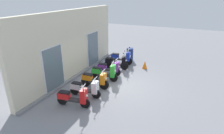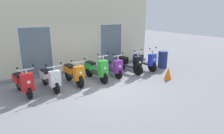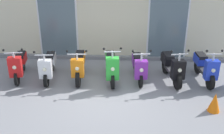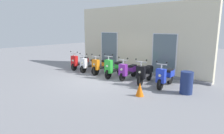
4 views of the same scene
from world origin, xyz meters
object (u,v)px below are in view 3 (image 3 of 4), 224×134
scooter_purple (139,66)px  traffic_cone (215,102)px  scooter_black (172,67)px  scooter_white (48,66)px  scooter_red (19,64)px  scooter_green (111,66)px  scooter_blue (205,67)px  scooter_orange (79,65)px

scooter_purple → traffic_cone: scooter_purple is taller
scooter_black → traffic_cone: 1.91m
scooter_white → traffic_cone: scooter_white is taller
scooter_red → scooter_purple: size_ratio=1.00×
scooter_red → traffic_cone: (5.71, -1.66, -0.21)m
scooter_green → scooter_black: scooter_green is taller
scooter_green → traffic_cone: size_ratio=3.10×
scooter_purple → scooter_white: bearing=-178.5°
scooter_black → scooter_red: bearing=-179.7°
scooter_purple → traffic_cone: size_ratio=2.92×
scooter_blue → traffic_cone: size_ratio=3.11×
scooter_green → scooter_black: 1.89m
scooter_green → scooter_purple: size_ratio=1.06×
scooter_white → scooter_green: bearing=-1.6°
scooter_blue → scooter_white: bearing=-179.0°
scooter_black → scooter_blue: bearing=3.4°
scooter_black → scooter_blue: 1.03m
scooter_purple → traffic_cone: (1.90, -1.73, -0.20)m
scooter_blue → scooter_green: bearing=-177.2°
scooter_red → scooter_green: scooter_green is taller
scooter_red → scooter_purple: scooter_purple is taller
scooter_blue → scooter_orange: bearing=-179.1°
scooter_green → scooter_blue: 2.92m
scooter_white → traffic_cone: 5.04m
scooter_orange → traffic_cone: 4.14m
traffic_cone → scooter_white: bearing=160.8°
scooter_white → scooter_green: scooter_green is taller
scooter_white → scooter_blue: scooter_blue is taller
scooter_green → scooter_black: bearing=2.5°
scooter_purple → scooter_black: 1.03m
scooter_blue → scooter_black: bearing=-176.6°
scooter_orange → scooter_black: 2.91m
scooter_white → scooter_green: size_ratio=0.99×
scooter_red → scooter_black: 4.85m
scooter_blue → scooter_red: bearing=-179.1°
scooter_red → scooter_green: bearing=-1.0°
scooter_black → scooter_blue: size_ratio=1.01×
scooter_red → scooter_green: size_ratio=0.95×
scooter_white → traffic_cone: (4.76, -1.66, -0.19)m
scooter_orange → scooter_black: scooter_black is taller
scooter_black → scooter_purple: bearing=177.2°
scooter_purple → scooter_blue: 2.06m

